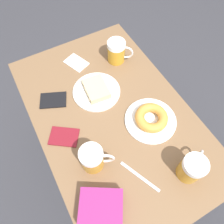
{
  "coord_description": "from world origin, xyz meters",
  "views": [
    {
      "loc": [
        0.24,
        0.44,
        1.67
      ],
      "look_at": [
        0.0,
        0.0,
        0.79
      ],
      "focal_mm": 35.0,
      "sensor_mm": 36.0,
      "label": 1
    }
  ],
  "objects_px": {
    "plate_with_cake": "(96,90)",
    "passport_near_edge": "(64,136)",
    "beer_mug_center": "(192,168)",
    "beer_mug_left": "(93,159)",
    "napkin_folded": "(76,63)",
    "passport_far_edge": "(53,100)",
    "plate_with_donut": "(151,119)",
    "beer_mug_right": "(117,51)",
    "fork": "(140,177)",
    "blue_pouch": "(101,208)"
  },
  "relations": [
    {
      "from": "beer_mug_right",
      "to": "passport_near_edge",
      "type": "height_order",
      "value": "beer_mug_right"
    },
    {
      "from": "blue_pouch",
      "to": "passport_near_edge",
      "type": "bearing_deg",
      "value": -88.26
    },
    {
      "from": "beer_mug_left",
      "to": "napkin_folded",
      "type": "distance_m",
      "value": 0.57
    },
    {
      "from": "beer_mug_right",
      "to": "napkin_folded",
      "type": "height_order",
      "value": "beer_mug_right"
    },
    {
      "from": "plate_with_cake",
      "to": "beer_mug_center",
      "type": "height_order",
      "value": "beer_mug_center"
    },
    {
      "from": "beer_mug_left",
      "to": "passport_far_edge",
      "type": "distance_m",
      "value": 0.38
    },
    {
      "from": "beer_mug_left",
      "to": "napkin_folded",
      "type": "xyz_separation_m",
      "value": [
        -0.16,
        -0.54,
        -0.06
      ]
    },
    {
      "from": "beer_mug_center",
      "to": "beer_mug_right",
      "type": "bearing_deg",
      "value": -94.13
    },
    {
      "from": "plate_with_cake",
      "to": "napkin_folded",
      "type": "height_order",
      "value": "plate_with_cake"
    },
    {
      "from": "fork",
      "to": "blue_pouch",
      "type": "height_order",
      "value": "blue_pouch"
    },
    {
      "from": "plate_with_donut",
      "to": "beer_mug_center",
      "type": "relative_size",
      "value": 1.81
    },
    {
      "from": "beer_mug_center",
      "to": "beer_mug_right",
      "type": "distance_m",
      "value": 0.68
    },
    {
      "from": "passport_far_edge",
      "to": "beer_mug_left",
      "type": "bearing_deg",
      "value": 95.29
    },
    {
      "from": "passport_near_edge",
      "to": "plate_with_cake",
      "type": "bearing_deg",
      "value": -148.45
    },
    {
      "from": "plate_with_donut",
      "to": "napkin_folded",
      "type": "xyz_separation_m",
      "value": [
        0.15,
        -0.49,
        -0.02
      ]
    },
    {
      "from": "beer_mug_left",
      "to": "passport_far_edge",
      "type": "height_order",
      "value": "beer_mug_left"
    },
    {
      "from": "passport_near_edge",
      "to": "passport_far_edge",
      "type": "height_order",
      "value": "same"
    },
    {
      "from": "plate_with_donut",
      "to": "passport_far_edge",
      "type": "xyz_separation_m",
      "value": [
        0.35,
        -0.32,
        -0.02
      ]
    },
    {
      "from": "plate_with_donut",
      "to": "passport_far_edge",
      "type": "height_order",
      "value": "plate_with_donut"
    },
    {
      "from": "passport_far_edge",
      "to": "blue_pouch",
      "type": "relative_size",
      "value": 0.75
    },
    {
      "from": "plate_with_cake",
      "to": "fork",
      "type": "height_order",
      "value": "plate_with_cake"
    },
    {
      "from": "napkin_folded",
      "to": "fork",
      "type": "height_order",
      "value": "same"
    },
    {
      "from": "passport_near_edge",
      "to": "plate_with_donut",
      "type": "bearing_deg",
      "value": 162.45
    },
    {
      "from": "passport_near_edge",
      "to": "blue_pouch",
      "type": "bearing_deg",
      "value": 91.74
    },
    {
      "from": "passport_far_edge",
      "to": "napkin_folded",
      "type": "bearing_deg",
      "value": -139.56
    },
    {
      "from": "passport_near_edge",
      "to": "beer_mug_center",
      "type": "bearing_deg",
      "value": 134.34
    },
    {
      "from": "plate_with_donut",
      "to": "beer_mug_right",
      "type": "bearing_deg",
      "value": -96.94
    },
    {
      "from": "plate_with_cake",
      "to": "plate_with_donut",
      "type": "bearing_deg",
      "value": 118.58
    },
    {
      "from": "beer_mug_center",
      "to": "napkin_folded",
      "type": "xyz_separation_m",
      "value": [
        0.15,
        -0.76,
        -0.06
      ]
    },
    {
      "from": "beer_mug_left",
      "to": "passport_near_edge",
      "type": "bearing_deg",
      "value": -70.04
    },
    {
      "from": "beer_mug_right",
      "to": "passport_far_edge",
      "type": "relative_size",
      "value": 0.81
    },
    {
      "from": "passport_near_edge",
      "to": "blue_pouch",
      "type": "distance_m",
      "value": 0.34
    },
    {
      "from": "beer_mug_right",
      "to": "napkin_folded",
      "type": "bearing_deg",
      "value": -22.56
    },
    {
      "from": "plate_with_cake",
      "to": "passport_near_edge",
      "type": "height_order",
      "value": "plate_with_cake"
    },
    {
      "from": "plate_with_cake",
      "to": "plate_with_donut",
      "type": "height_order",
      "value": "plate_with_donut"
    },
    {
      "from": "plate_with_donut",
      "to": "blue_pouch",
      "type": "distance_m",
      "value": 0.43
    },
    {
      "from": "beer_mug_center",
      "to": "passport_far_edge",
      "type": "distance_m",
      "value": 0.69
    },
    {
      "from": "plate_with_cake",
      "to": "passport_near_edge",
      "type": "bearing_deg",
      "value": 31.55
    },
    {
      "from": "plate_with_cake",
      "to": "passport_far_edge",
      "type": "height_order",
      "value": "plate_with_cake"
    },
    {
      "from": "beer_mug_left",
      "to": "passport_near_edge",
      "type": "relative_size",
      "value": 0.84
    },
    {
      "from": "passport_far_edge",
      "to": "fork",
      "type": "bearing_deg",
      "value": 108.6
    },
    {
      "from": "fork",
      "to": "passport_far_edge",
      "type": "height_order",
      "value": "passport_far_edge"
    },
    {
      "from": "plate_with_cake",
      "to": "passport_near_edge",
      "type": "xyz_separation_m",
      "value": [
        0.24,
        0.14,
        -0.01
      ]
    },
    {
      "from": "beer_mug_center",
      "to": "passport_far_edge",
      "type": "xyz_separation_m",
      "value": [
        0.35,
        -0.59,
        -0.06
      ]
    },
    {
      "from": "fork",
      "to": "blue_pouch",
      "type": "distance_m",
      "value": 0.2
    },
    {
      "from": "passport_near_edge",
      "to": "napkin_folded",
      "type": "bearing_deg",
      "value": -121.44
    },
    {
      "from": "blue_pouch",
      "to": "plate_with_cake",
      "type": "bearing_deg",
      "value": -114.8
    },
    {
      "from": "plate_with_donut",
      "to": "passport_far_edge",
      "type": "relative_size",
      "value": 1.57
    },
    {
      "from": "passport_far_edge",
      "to": "plate_with_donut",
      "type": "bearing_deg",
      "value": 137.59
    },
    {
      "from": "beer_mug_center",
      "to": "passport_far_edge",
      "type": "height_order",
      "value": "beer_mug_center"
    }
  ]
}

